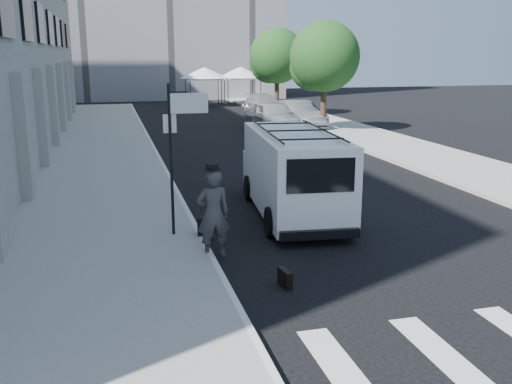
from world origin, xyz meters
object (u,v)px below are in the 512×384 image
parked_car_a (272,116)px  parked_car_c (264,105)px  briefcase (285,278)px  businessman (213,214)px  suitcase (204,228)px  cargo_van (292,172)px  parked_car_b (298,115)px

parked_car_a → parked_car_c: 8.49m
briefcase → parked_car_c: size_ratio=0.09×
businessman → suitcase: 1.40m
suitcase → cargo_van: cargo_van is taller
briefcase → parked_car_c: (7.69, 29.63, 0.56)m
parked_car_a → parked_car_b: 1.98m
briefcase → cargo_van: cargo_van is taller
businessman → briefcase: bearing=115.6°
parked_car_b → suitcase: bearing=-121.3°
businessman → parked_car_c: 29.07m
parked_car_a → businessman: bearing=-113.9°
cargo_van → suitcase: bearing=-142.5°
parked_car_a → parked_car_b: (1.80, 0.82, -0.04)m
businessman → suitcase: size_ratio=1.74×
suitcase → parked_car_a: (6.90, 18.22, 0.55)m
businessman → parked_car_c: businessman is taller
suitcase → parked_car_c: 27.91m
cargo_van → parked_car_c: size_ratio=1.22×
cargo_van → parked_car_c: cargo_van is taller
cargo_van → parked_car_a: cargo_van is taller
parked_car_c → parked_car_b: bearing=-91.3°
suitcase → parked_car_a: 19.49m
cargo_van → parked_car_b: cargo_van is taller
suitcase → parked_car_b: size_ratio=0.23×
cargo_van → briefcase: bearing=-104.0°
businessman → parked_car_a: (6.90, 19.44, -0.12)m
cargo_van → parked_car_b: 18.34m
businessman → suitcase: bearing=-92.5°
businessman → suitcase: (0.00, 1.22, -0.68)m
businessman → parked_car_c: bearing=-109.9°
cargo_van → businessman: bearing=-127.4°
parked_car_a → suitcase: bearing=-115.1°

